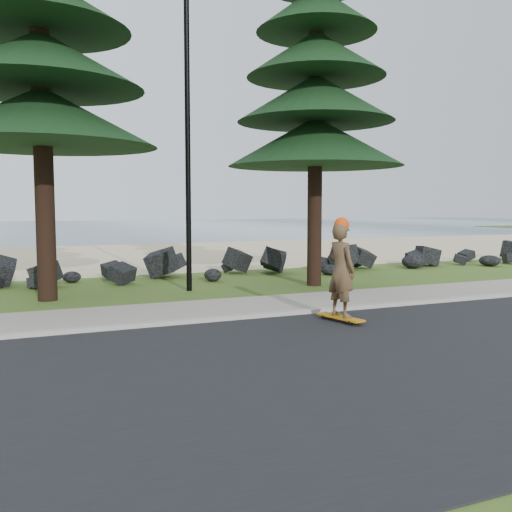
{
  "coord_description": "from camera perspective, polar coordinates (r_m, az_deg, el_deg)",
  "views": [
    {
      "loc": [
        -4.22,
        -11.09,
        2.21
      ],
      "look_at": [
        0.53,
        0.0,
        1.15
      ],
      "focal_mm": 40.0,
      "sensor_mm": 36.0,
      "label": 1
    }
  ],
  "objects": [
    {
      "name": "ground",
      "position": [
        12.07,
        -2.34,
        -5.54
      ],
      "size": [
        160.0,
        160.0,
        0.0
      ],
      "primitive_type": "plane",
      "color": "#3C5A1C",
      "rests_on": "ground"
    },
    {
      "name": "road",
      "position": [
        8.13,
        9.26,
        -10.74
      ],
      "size": [
        160.0,
        7.0,
        0.02
      ],
      "primitive_type": "cube",
      "color": "black",
      "rests_on": "ground"
    },
    {
      "name": "kerb",
      "position": [
        11.24,
        -0.69,
        -6.06
      ],
      "size": [
        160.0,
        0.2,
        0.1
      ],
      "primitive_type": "cube",
      "color": "#A79F96",
      "rests_on": "ground"
    },
    {
      "name": "sidewalk",
      "position": [
        12.24,
        -2.67,
        -5.19
      ],
      "size": [
        160.0,
        2.0,
        0.08
      ],
      "primitive_type": "cube",
      "color": "gray",
      "rests_on": "ground"
    },
    {
      "name": "beach_sand",
      "position": [
        26.03,
        -13.8,
        0.0
      ],
      "size": [
        160.0,
        15.0,
        0.01
      ],
      "primitive_type": "cube",
      "color": "beige",
      "rests_on": "ground"
    },
    {
      "name": "ocean",
      "position": [
        62.27,
        -19.34,
        2.69
      ],
      "size": [
        160.0,
        58.0,
        0.01
      ],
      "primitive_type": "cube",
      "color": "#2F445B",
      "rests_on": "ground"
    },
    {
      "name": "seawall_boulders",
      "position": [
        17.35,
        -8.95,
        -2.36
      ],
      "size": [
        60.0,
        2.4,
        1.1
      ],
      "primitive_type": null,
      "color": "black",
      "rests_on": "ground"
    },
    {
      "name": "lamp_post",
      "position": [
        15.02,
        -6.85,
        12.34
      ],
      "size": [
        0.25,
        0.14,
        8.14
      ],
      "color": "black",
      "rests_on": "ground"
    },
    {
      "name": "skateboarder",
      "position": [
        10.86,
        8.5,
        -1.45
      ],
      "size": [
        0.56,
        1.09,
        1.98
      ],
      "rotation": [
        0.0,
        0.0,
        1.8
      ],
      "color": "#BA750A",
      "rests_on": "ground"
    }
  ]
}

